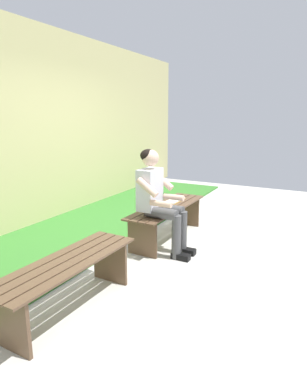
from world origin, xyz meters
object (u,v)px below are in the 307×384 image
Objects in this scene: bench_far at (68,274)px; bench_near at (167,214)px; person_seated at (159,197)px; book_open at (175,200)px; apple at (167,206)px.

bench_near is at bearing 180.00° from bench_far.
bench_far is 1.54m from person_seated.
bench_near is at bearing 5.59° from book_open.
book_open is (-0.75, -0.12, -0.23)m from person_seated.
bench_near is 21.88× the size of apple.
person_seated reaches higher than book_open.
apple reaches higher than book_open.
bench_near is 1.10× the size of bench_far.
bench_far is (1.95, -0.00, -0.01)m from bench_near.
person_seated is 17.51× the size of apple.
person_seated is at bearing 12.46° from bench_near.
bench_near is 1.95m from bench_far.
person_seated is 0.79m from book_open.
person_seated is at bearing 9.00° from apple.
bench_far is 3.45× the size of book_open.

